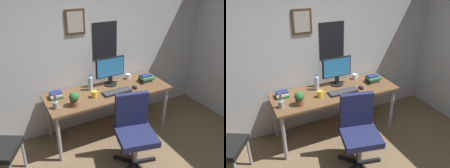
{
  "view_description": "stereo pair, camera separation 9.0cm",
  "coord_description": "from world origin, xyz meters",
  "views": [
    {
      "loc": [
        -1.18,
        -0.96,
        2.28
      ],
      "look_at": [
        0.17,
        1.64,
        0.87
      ],
      "focal_mm": 37.46,
      "sensor_mm": 36.0,
      "label": 1
    },
    {
      "loc": [
        -1.1,
        -1.0,
        2.28
      ],
      "look_at": [
        0.17,
        1.64,
        0.87
      ],
      "focal_mm": 37.46,
      "sensor_mm": 36.0,
      "label": 2
    }
  ],
  "objects": [
    {
      "name": "wall_back",
      "position": [
        0.0,
        2.15,
        1.3
      ],
      "size": [
        4.4,
        0.1,
        2.6
      ],
      "color": "silver",
      "rests_on": "ground_plane"
    },
    {
      "name": "desk",
      "position": [
        0.17,
        1.74,
        0.65
      ],
      "size": [
        1.83,
        0.67,
        0.72
      ],
      "color": "brown",
      "rests_on": "ground_plane"
    },
    {
      "name": "office_chair",
      "position": [
        0.17,
        1.03,
        0.53
      ],
      "size": [
        0.58,
        0.58,
        0.95
      ],
      "color": "#1E234C",
      "rests_on": "ground_plane"
    },
    {
      "name": "monitor",
      "position": [
        0.28,
        1.91,
        0.96
      ],
      "size": [
        0.46,
        0.2,
        0.43
      ],
      "color": "black",
      "rests_on": "desk"
    },
    {
      "name": "keyboard",
      "position": [
        0.25,
        1.63,
        0.73
      ],
      "size": [
        0.43,
        0.15,
        0.03
      ],
      "color": "black",
      "rests_on": "desk"
    },
    {
      "name": "computer_mouse",
      "position": [
        0.55,
        1.63,
        0.74
      ],
      "size": [
        0.06,
        0.11,
        0.04
      ],
      "color": "black",
      "rests_on": "desk"
    },
    {
      "name": "water_bottle",
      "position": [
        -0.06,
        1.88,
        0.83
      ],
      "size": [
        0.07,
        0.07,
        0.25
      ],
      "color": "silver",
      "rests_on": "desk"
    },
    {
      "name": "coffee_mug_near",
      "position": [
        -0.09,
        1.65,
        0.77
      ],
      "size": [
        0.12,
        0.08,
        0.09
      ],
      "color": "yellow",
      "rests_on": "desk"
    },
    {
      "name": "coffee_mug_far",
      "position": [
        0.63,
        1.96,
        0.76
      ],
      "size": [
        0.12,
        0.08,
        0.09
      ],
      "color": "white",
      "rests_on": "desk"
    },
    {
      "name": "potted_plant",
      "position": [
        -0.41,
        1.56,
        0.83
      ],
      "size": [
        0.13,
        0.13,
        0.2
      ],
      "color": "brown",
      "rests_on": "desk"
    },
    {
      "name": "pen_cup",
      "position": [
        -0.64,
        1.61,
        0.78
      ],
      "size": [
        0.07,
        0.07,
        0.2
      ],
      "color": "#9EA0A5",
      "rests_on": "desk"
    },
    {
      "name": "book_stack_left",
      "position": [
        -0.57,
        1.88,
        0.76
      ],
      "size": [
        0.17,
        0.15,
        0.08
      ],
      "color": "#33723F",
      "rests_on": "desk"
    },
    {
      "name": "book_stack_right",
      "position": [
        0.83,
        1.75,
        0.78
      ],
      "size": [
        0.21,
        0.17,
        0.11
      ],
      "color": "silver",
      "rests_on": "desk"
    }
  ]
}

